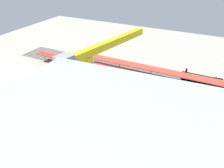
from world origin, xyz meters
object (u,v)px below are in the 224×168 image
at_px(traffic_light, 35,80).
at_px(parked_car_4, 115,98).
at_px(tower_crane, 94,120).
at_px(platform_canopy_near, 100,66).
at_px(box_truck_0, 25,98).
at_px(box_truck_2, 96,118).
at_px(parked_car_1, 174,113).
at_px(platform_canopy_far, 151,69).
at_px(box_truck_1, 60,109).
at_px(locomotive, 203,80).
at_px(parked_car_3, 132,102).
at_px(street_tree_0, 186,121).
at_px(parked_car_0, 196,120).
at_px(parked_car_2, 152,107).
at_px(street_tree_1, 189,118).
at_px(construction_building, 22,118).
at_px(street_tree_2, 32,79).

bearing_deg(traffic_light, parked_car_4, -164.55).
height_order(tower_crane, traffic_light, tower_crane).
bearing_deg(platform_canopy_near, tower_crane, 118.75).
bearing_deg(box_truck_0, box_truck_2, -177.89).
height_order(platform_canopy_near, parked_car_1, platform_canopy_near).
relative_size(platform_canopy_far, box_truck_1, 6.19).
bearing_deg(locomotive, traffic_light, 31.84).
bearing_deg(parked_car_1, parked_car_3, 1.31).
xyz_separation_m(parked_car_3, parked_car_4, (6.21, -0.09, -0.08)).
bearing_deg(platform_canopy_far, street_tree_0, 124.43).
height_order(parked_car_0, parked_car_2, parked_car_0).
bearing_deg(box_truck_0, parked_car_1, -161.57).
height_order(tower_crane, box_truck_1, tower_crane).
distance_m(platform_canopy_near, street_tree_1, 45.84).
relative_size(parked_car_1, parked_car_4, 0.91).
bearing_deg(parked_car_0, parked_car_1, -5.01).
bearing_deg(street_tree_1, box_truck_0, 8.13).
distance_m(platform_canopy_far, street_tree_0, 35.67).
distance_m(parked_car_3, street_tree_1, 21.62).
distance_m(parked_car_1, tower_crane, 40.34).
relative_size(construction_building, street_tree_1, 4.55).
height_order(parked_car_0, traffic_light, traffic_light).
height_order(tower_crane, box_truck_2, tower_crane).
bearing_deg(construction_building, street_tree_2, -50.47).
distance_m(parked_car_2, street_tree_1, 15.73).
height_order(street_tree_0, street_tree_1, street_tree_1).
distance_m(parked_car_0, parked_car_4, 26.93).
bearing_deg(parked_car_3, construction_building, 60.69).
xyz_separation_m(platform_canopy_far, parked_car_3, (-1.31, 21.54, -3.19)).
height_order(parked_car_4, street_tree_2, street_tree_2).
distance_m(platform_canopy_near, parked_car_0, 43.79).
bearing_deg(parked_car_0, platform_canopy_far, -44.74).
height_order(platform_canopy_near, box_truck_2, platform_canopy_near).
distance_m(street_tree_0, traffic_light, 52.95).
relative_size(parked_car_4, box_truck_2, 0.51).
xyz_separation_m(box_truck_1, street_tree_2, (16.64, -6.55, 3.56)).
bearing_deg(platform_canopy_near, parked_car_0, 159.95).
height_order(parked_car_4, box_truck_2, box_truck_2).
height_order(parked_car_3, traffic_light, traffic_light).
xyz_separation_m(parked_car_2, street_tree_2, (41.08, 8.84, 4.51)).
bearing_deg(box_truck_0, street_tree_0, -172.03).
height_order(tower_crane, box_truck_0, tower_crane).
distance_m(construction_building, street_tree_1, 43.23).
bearing_deg(box_truck_0, traffic_light, -75.54).
distance_m(parked_car_3, box_truck_2, 15.03).
bearing_deg(parked_car_1, box_truck_0, 18.43).
xyz_separation_m(locomotive, street_tree_0, (-0.66, 32.72, 2.88)).
distance_m(platform_canopy_far, parked_car_1, 26.28).
bearing_deg(platform_canopy_near, construction_building, 94.20).
xyz_separation_m(box_truck_0, box_truck_2, (-26.85, -0.99, -0.06)).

